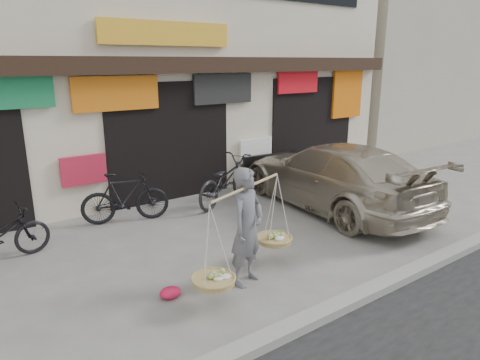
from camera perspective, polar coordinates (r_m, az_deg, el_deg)
ground at (r=7.47m, az=3.42°, el=-9.26°), size 70.00×70.00×0.00m
kerb at (r=6.20m, az=15.48°, el=-14.79°), size 70.00×0.25×0.12m
shophouse_block at (r=12.44m, az=-15.95°, el=16.46°), size 14.00×6.32×7.00m
neighbor_east at (r=21.60m, az=20.72°, el=14.79°), size 12.00×7.00×6.40m
street_vendor at (r=6.13m, az=0.96°, el=-6.79°), size 2.06×1.12×1.73m
bike_1 at (r=8.82m, az=-15.06°, el=-2.24°), size 1.78×0.95×1.03m
bike_2 at (r=9.67m, az=-1.99°, el=-0.02°), size 2.15×1.48×1.07m
suv at (r=9.60m, az=12.15°, el=0.61°), size 2.37×5.05×1.43m
red_bag at (r=6.14m, az=-9.28°, el=-14.58°), size 0.31×0.25×0.14m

